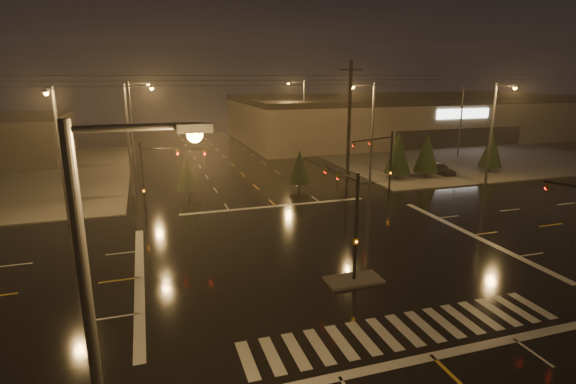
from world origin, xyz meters
The scene contains 25 objects.
ground centered at (0.00, 0.00, 0.00)m, with size 140.00×140.00×0.00m, color black.
sidewalk_ne centered at (30.00, 30.00, 0.06)m, with size 36.00×36.00×0.12m, color #4D4A44.
median_island centered at (0.00, -4.00, 0.07)m, with size 3.00×1.60×0.15m, color #4D4A44.
crosswalk centered at (0.00, -9.00, 0.01)m, with size 15.00×2.60×0.01m, color beige.
stop_bar_near centered at (0.00, -11.00, 0.01)m, with size 16.00×0.50×0.01m, color beige.
stop_bar_far centered at (0.00, 11.00, 0.01)m, with size 16.00×0.50×0.01m, color beige.
parking_lot centered at (35.00, 28.00, 0.04)m, with size 50.00×24.00×0.08m, color black.
retail_building centered at (35.00, 45.99, 3.84)m, with size 60.20×28.30×7.20m.
signal_mast_median centered at (0.00, -3.07, 3.75)m, with size 0.25×4.59×6.00m.
signal_mast_ne centered at (9.50, 10.14, 3.79)m, with size 4.84×1.86×6.00m.
signal_mast_nw centered at (-9.50, 10.14, 3.79)m, with size 4.84×1.86×6.00m.
streetlight_0 centered at (-11.18, -15.00, 5.80)m, with size 2.77×0.32×10.00m.
streetlight_1 centered at (-11.18, 18.00, 5.80)m, with size 2.77×0.32×10.00m.
streetlight_2 centered at (-11.18, 34.00, 5.80)m, with size 2.77×0.32×10.00m.
streetlight_3 centered at (11.18, 16.00, 5.80)m, with size 2.77×0.32×10.00m.
streetlight_4 centered at (11.18, 36.00, 5.80)m, with size 2.77×0.32×10.00m.
streetlight_5 centered at (-16.00, 11.18, 5.80)m, with size 0.32×2.77×10.00m.
streetlight_6 centered at (22.00, 11.18, 5.80)m, with size 0.32×2.77×10.00m.
utility_pole_1 centered at (8.00, 14.00, 6.13)m, with size 2.20×0.32×12.00m.
conifer_0 centered at (15.09, 16.78, 2.85)m, with size 2.75×2.75×5.00m.
conifer_1 centered at (18.36, 16.42, 2.77)m, with size 2.65×2.65×4.83m.
conifer_2 centered at (26.81, 16.49, 2.66)m, with size 2.52×2.52×4.63m.
conifer_3 centered at (-6.69, 16.10, 2.38)m, with size 2.15×2.15×4.06m.
conifer_4 centered at (3.72, 15.58, 2.28)m, with size 2.02×2.02×3.86m.
car_parked centered at (20.91, 17.35, 0.65)m, with size 1.53×3.81×1.30m, color black.
Camera 1 is at (-10.15, -23.98, 10.76)m, focal length 28.00 mm.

